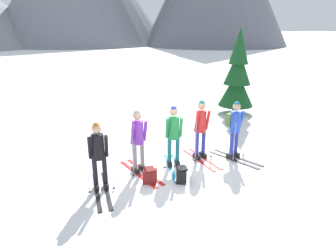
# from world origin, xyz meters

# --- Properties ---
(ground_plane) EXTENTS (400.00, 400.00, 0.00)m
(ground_plane) POSITION_xyz_m (0.00, 0.00, 0.00)
(ground_plane) COLOR white
(skier_in_black) EXTENTS (0.61, 1.74, 1.63)m
(skier_in_black) POSITION_xyz_m (-1.79, -0.56, 0.88)
(skier_in_black) COLOR black
(skier_in_black) RESTS_ON ground
(skier_in_purple) EXTENTS (0.84, 1.75, 1.67)m
(skier_in_purple) POSITION_xyz_m (-0.76, -0.00, 0.91)
(skier_in_purple) COLOR red
(skier_in_purple) RESTS_ON ground
(skier_in_green) EXTENTS (0.61, 1.68, 1.68)m
(skier_in_green) POSITION_xyz_m (0.20, 0.07, 0.94)
(skier_in_green) COLOR #1E84D1
(skier_in_green) RESTS_ON ground
(skier_in_red) EXTENTS (0.60, 1.60, 1.71)m
(skier_in_red) POSITION_xyz_m (1.08, 0.27, 0.94)
(skier_in_red) COLOR red
(skier_in_red) RESTS_ON ground
(skier_in_blue) EXTENTS (1.01, 1.59, 1.68)m
(skier_in_blue) POSITION_xyz_m (1.98, 0.01, 0.94)
(skier_in_blue) COLOR black
(skier_in_blue) RESTS_ON ground
(pine_tree_near) EXTENTS (1.49, 1.49, 3.59)m
(pine_tree_near) POSITION_xyz_m (4.43, 4.10, 1.64)
(pine_tree_near) COLOR #51381E
(pine_tree_near) RESTS_ON ground
(backpack_on_snow_front) EXTENTS (0.35, 0.39, 0.38)m
(backpack_on_snow_front) POSITION_xyz_m (0.11, -0.82, 0.19)
(backpack_on_snow_front) COLOR black
(backpack_on_snow_front) RESTS_ON ground
(backpack_on_snow_beside) EXTENTS (0.39, 0.34, 0.38)m
(backpack_on_snow_beside) POSITION_xyz_m (-0.64, -0.63, 0.19)
(backpack_on_snow_beside) COLOR maroon
(backpack_on_snow_beside) RESTS_ON ground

